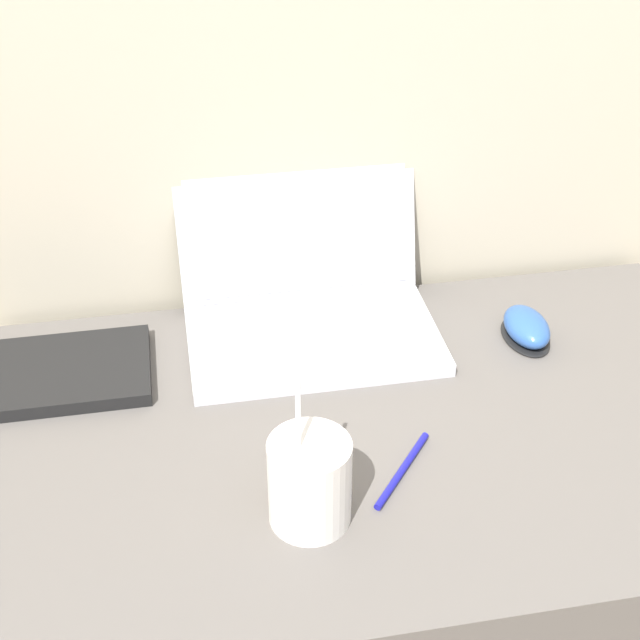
# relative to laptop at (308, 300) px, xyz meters

# --- Properties ---
(desk) EXTENTS (1.04, 0.64, 0.77)m
(desk) POSITION_rel_laptop_xyz_m (0.06, -0.23, -0.43)
(desk) COLOR #5B5651
(desk) RESTS_ON ground_plane
(laptop) EXTENTS (0.36, 0.28, 0.22)m
(laptop) POSITION_rel_laptop_xyz_m (0.00, 0.00, 0.00)
(laptop) COLOR silver
(laptop) RESTS_ON desk
(drink_cup) EXTENTS (0.09, 0.09, 0.20)m
(drink_cup) POSITION_rel_laptop_xyz_m (-0.06, -0.38, 0.01)
(drink_cup) COLOR silver
(drink_cup) RESTS_ON desk
(computer_mouse) EXTENTS (0.07, 0.11, 0.04)m
(computer_mouse) POSITION_rel_laptop_xyz_m (0.31, -0.09, -0.03)
(computer_mouse) COLOR black
(computer_mouse) RESTS_ON desk
(external_keyboard) EXTENTS (0.37, 0.17, 0.02)m
(external_keyboard) POSITION_rel_laptop_xyz_m (-0.42, -0.06, -0.04)
(external_keyboard) COLOR black
(external_keyboard) RESTS_ON desk
(pen) EXTENTS (0.10, 0.12, 0.01)m
(pen) POSITION_rel_laptop_xyz_m (0.06, -0.33, -0.04)
(pen) COLOR #191999
(pen) RESTS_ON desk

